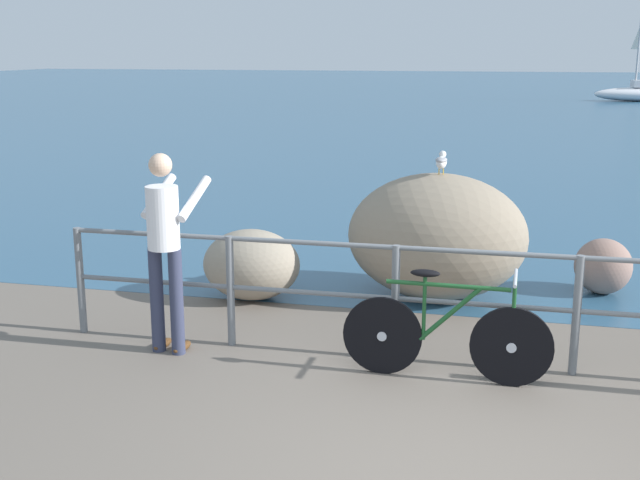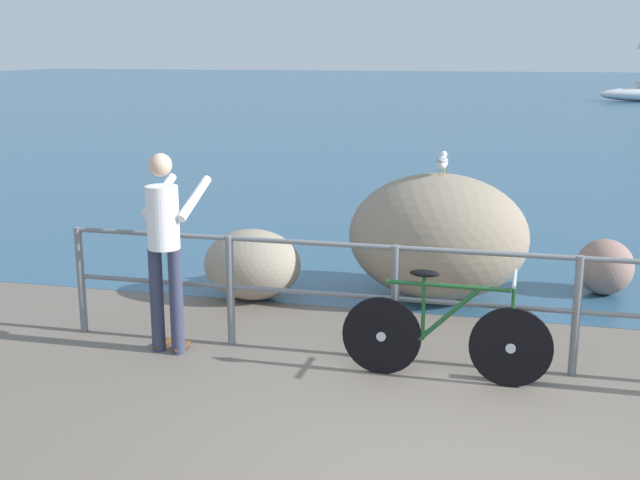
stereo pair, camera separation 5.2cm
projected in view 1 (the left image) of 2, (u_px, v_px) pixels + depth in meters
name	position (u px, v px, depth m)	size (l,w,h in m)	color
ground_plane	(504.00, 141.00, 23.92)	(120.00, 120.00, 0.10)	#6B6056
sea_surface	(508.00, 91.00, 50.64)	(120.00, 90.00, 0.01)	#2D5675
promenade_railing	(484.00, 294.00, 6.68)	(7.53, 0.07, 1.02)	slate
bicycle	(446.00, 334.00, 6.47)	(1.70, 0.48, 0.92)	black
person_at_railing	(165.00, 243.00, 6.94)	(0.50, 0.66, 1.78)	#333851
breakwater_boulder_main	(437.00, 236.00, 8.56)	(1.92, 1.49, 1.36)	gray
breakwater_boulder_left	(252.00, 264.00, 8.59)	(1.05, 0.88, 0.76)	gray
breakwater_boulder_right	(603.00, 266.00, 8.79)	(0.62, 0.61, 0.62)	gray
seagull	(442.00, 161.00, 8.32)	(0.12, 0.34, 0.23)	gold
sailboat	(640.00, 87.00, 40.72)	(4.53, 1.86, 6.16)	white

